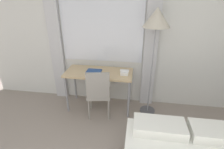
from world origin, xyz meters
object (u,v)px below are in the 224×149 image
object	(u,v)px
desk	(99,75)
standing_lamp	(156,23)
telephone	(125,72)
book	(94,71)
desk_chair	(99,92)

from	to	relation	value
desk	standing_lamp	xyz separation A→B (m)	(0.92, -0.01, 0.94)
desk	telephone	bearing A→B (deg)	-5.25
desk	standing_lamp	size ratio (longest dim) A/B	0.65
standing_lamp	telephone	bearing A→B (deg)	-175.68
desk	standing_lamp	bearing A→B (deg)	-0.52
book	standing_lamp	bearing A→B (deg)	0.85
desk_chair	telephone	world-z (taller)	desk_chair
telephone	desk_chair	bearing A→B (deg)	-150.56
telephone	book	xyz separation A→B (m)	(-0.55, 0.02, -0.02)
desk_chair	standing_lamp	bearing A→B (deg)	7.61
telephone	book	distance (m)	0.55
desk	desk_chair	size ratio (longest dim) A/B	1.32
book	desk	bearing A→B (deg)	15.26
desk	standing_lamp	distance (m)	1.31
standing_lamp	book	size ratio (longest dim) A/B	7.13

